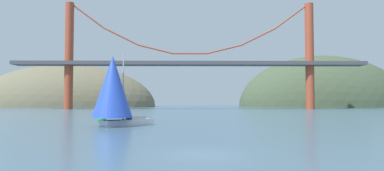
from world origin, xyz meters
The scene contains 6 objects.
ground_plane centered at (0.00, 0.00, 0.00)m, with size 360.00×360.00×0.00m, color #426075.
headland_left centered at (-55.00, 135.00, 0.00)m, with size 79.57×44.00×37.87m, color #6B664C.
headland_right centered at (60.00, 135.00, 0.00)m, with size 75.23×44.00×46.03m, color #425138.
suspension_bridge centered at (0.00, 95.00, 16.30)m, with size 116.15×6.00×35.65m.
sailboat_blue_spinnaker centered at (-9.06, 19.88, 4.21)m, with size 7.57×7.27×8.41m.
channel_buoy centered at (-12.25, 27.75, 0.37)m, with size 1.10×1.10×2.64m.
Camera 1 is at (-0.78, -18.50, 2.90)m, focal length 32.09 mm.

